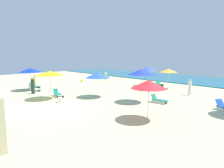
% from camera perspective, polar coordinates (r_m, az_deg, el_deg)
% --- Properties ---
extents(ground_plane, '(60.00, 60.00, 0.00)m').
position_cam_1_polar(ground_plane, '(15.05, -18.75, -7.25)').
color(ground_plane, beige).
extents(ocean, '(60.00, 10.76, 0.12)m').
position_cam_1_polar(ocean, '(33.54, 22.96, 1.02)').
color(ocean, '#166480').
rests_on(ocean, ground_plane).
extents(umbrella_0, '(2.17, 2.17, 2.44)m').
position_cam_1_polar(umbrella_0, '(12.17, 10.41, -0.07)').
color(umbrella_0, silver).
rests_on(umbrella_0, ground_plane).
extents(umbrella_1, '(2.05, 2.05, 2.31)m').
position_cam_1_polar(umbrella_1, '(24.25, 15.82, 3.70)').
color(umbrella_1, silver).
rests_on(umbrella_1, ground_plane).
extents(umbrella_2, '(2.41, 2.41, 2.47)m').
position_cam_1_polar(umbrella_2, '(23.98, -22.29, 3.68)').
color(umbrella_2, silver).
rests_on(umbrella_2, ground_plane).
extents(lounge_chair_2_0, '(1.57, 0.92, 0.65)m').
position_cam_1_polar(lounge_chair_2_0, '(23.46, -21.20, -1.29)').
color(lounge_chair_2_0, silver).
rests_on(lounge_chair_2_0, ground_plane).
extents(lounge_chair_2_1, '(1.58, 0.89, 0.67)m').
position_cam_1_polar(lounge_chair_2_1, '(25.31, -21.22, -0.58)').
color(lounge_chair_2_1, silver).
rests_on(lounge_chair_2_1, ground_plane).
extents(umbrella_3, '(2.36, 2.36, 2.32)m').
position_cam_1_polar(umbrella_3, '(18.68, -4.03, 2.55)').
color(umbrella_3, silver).
rests_on(umbrella_3, ground_plane).
extents(umbrella_5, '(2.26, 2.26, 2.77)m').
position_cam_1_polar(umbrella_5, '(16.72, 8.43, 3.44)').
color(umbrella_5, silver).
rests_on(umbrella_5, ground_plane).
extents(lounge_chair_5_0, '(1.36, 0.67, 0.68)m').
position_cam_1_polar(lounge_chair_5_0, '(16.93, 13.23, -4.44)').
color(lounge_chair_5_0, silver).
rests_on(lounge_chair_5_0, ground_plane).
extents(umbrella_6, '(2.47, 2.47, 2.51)m').
position_cam_1_polar(umbrella_6, '(18.60, -17.31, 2.99)').
color(umbrella_6, silver).
rests_on(umbrella_6, ground_plane).
extents(lounge_chair_6_0, '(1.60, 1.19, 0.72)m').
position_cam_1_polar(lounge_chair_6_0, '(19.63, -14.40, -2.74)').
color(lounge_chair_6_0, silver).
rests_on(lounge_chair_6_0, ground_plane).
extents(lounge_chair_6_1, '(1.53, 0.93, 0.68)m').
position_cam_1_polar(lounge_chair_6_1, '(19.70, -15.28, -2.69)').
color(lounge_chair_6_1, silver).
rests_on(lounge_chair_6_1, ground_plane).
extents(umbrella_7, '(2.00, 2.00, 2.48)m').
position_cam_1_polar(umbrella_7, '(25.91, 10.34, 4.38)').
color(umbrella_7, silver).
rests_on(umbrella_7, ground_plane).
extents(lounge_chair_7_0, '(1.50, 1.19, 0.66)m').
position_cam_1_polar(lounge_chair_7_0, '(26.32, 13.36, 0.04)').
color(lounge_chair_7_0, silver).
rests_on(lounge_chair_7_0, ground_plane).
extents(beachgoer_0, '(0.54, 0.54, 1.52)m').
position_cam_1_polar(beachgoer_0, '(26.25, -21.22, 0.68)').
color(beachgoer_0, '#E9E767').
rests_on(beachgoer_0, ground_plane).
extents(beachgoer_1, '(0.46, 0.46, 1.57)m').
position_cam_1_polar(beachgoer_1, '(21.03, 21.33, -1.01)').
color(beachgoer_1, silver).
rests_on(beachgoer_1, ground_plane).
extents(beachgoer_2, '(0.45, 0.45, 1.57)m').
position_cam_1_polar(beachgoer_2, '(30.51, -1.81, 2.30)').
color(beachgoer_2, '#DFEE77').
rests_on(beachgoer_2, ground_plane).
extents(beachgoer_3, '(0.40, 0.40, 1.70)m').
position_cam_1_polar(beachgoer_3, '(21.78, -21.68, -0.52)').
color(beachgoer_3, '#23392A').
rests_on(beachgoer_3, ground_plane).
extents(cooler_box_0, '(0.66, 0.60, 0.41)m').
position_cam_1_polar(cooler_box_0, '(17.25, -14.63, -4.41)').
color(cooler_box_0, silver).
rests_on(cooler_box_0, ground_plane).
extents(beach_ball_1, '(0.39, 0.39, 0.39)m').
position_cam_1_polar(beach_ball_1, '(29.37, -8.60, 0.91)').
color(beach_ball_1, yellow).
rests_on(beach_ball_1, ground_plane).
extents(beach_ball_2, '(0.40, 0.40, 0.40)m').
position_cam_1_polar(beach_ball_2, '(22.19, 8.57, -1.46)').
color(beach_ball_2, yellow).
rests_on(beach_ball_2, ground_plane).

